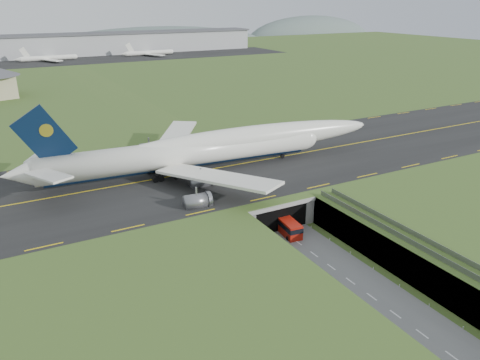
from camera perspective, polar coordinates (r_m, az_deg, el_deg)
ground at (r=90.35m, az=7.86°, el=-8.23°), size 900.00×900.00×0.00m
airfield_deck at (r=88.92m, az=7.96°, el=-6.55°), size 800.00×800.00×6.00m
trench_road at (r=85.26m, az=10.86°, el=-10.28°), size 12.00×75.00×0.20m
taxiway at (r=113.53m, az=-1.77°, el=1.61°), size 800.00×44.00×0.18m
tunnel_portal at (r=101.26m, az=2.42°, el=-2.57°), size 17.00×22.30×6.00m
guideway at (r=82.87m, az=22.23°, el=-8.42°), size 3.00×53.00×7.05m
jumbo_jet at (r=110.63m, az=-3.70°, el=3.84°), size 89.85×58.47×19.40m
shuttle_tram at (r=94.18m, az=5.85°, el=-5.69°), size 3.59×7.75×3.06m
cargo_terminal at (r=366.48m, az=-21.66°, el=15.02°), size 320.00×67.00×15.60m
distant_hills at (r=507.60m, az=-16.12°, el=14.92°), size 700.00×91.00×60.00m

